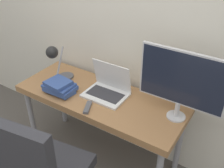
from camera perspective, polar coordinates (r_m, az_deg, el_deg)
name	(u,v)px	position (r m, az deg, el deg)	size (l,w,h in m)	color
wall_back	(122,19)	(2.21, 2.21, 14.03)	(8.00, 0.05, 2.60)	beige
desk	(100,103)	(2.25, -2.63, -4.12)	(1.46, 0.56, 0.73)	#996B42
laptop	(107,89)	(2.19, -0.99, -0.99)	(0.35, 0.26, 0.27)	silver
monitor	(182,81)	(1.86, 14.99, 0.63)	(0.62, 0.14, 0.54)	#B7B7BC
desk_lamp	(55,58)	(2.32, -12.21, 5.53)	(0.14, 0.26, 0.36)	#4C4C51
book_stack	(60,87)	(2.26, -11.35, -0.58)	(0.27, 0.20, 0.11)	#334C8C
tv_remote	(88,107)	(2.07, -5.32, -5.09)	(0.10, 0.15, 0.02)	#4C4C51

